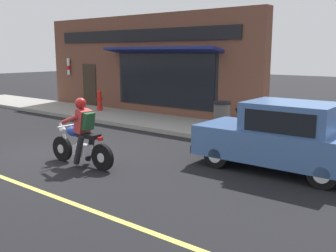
# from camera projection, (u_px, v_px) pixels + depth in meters

# --- Properties ---
(ground_plane) EXTENTS (80.00, 80.00, 0.00)m
(ground_plane) POSITION_uv_depth(u_px,v_px,m) (53.00, 155.00, 10.26)
(ground_plane) COLOR black
(sidewalk_curb) EXTENTS (2.60, 22.00, 0.14)m
(sidewalk_curb) POSITION_uv_depth(u_px,v_px,m) (117.00, 116.00, 16.09)
(sidewalk_curb) COLOR gray
(sidewalk_curb) RESTS_ON ground
(storefront_building) EXTENTS (1.25, 11.52, 4.20)m
(storefront_building) POSITION_uv_depth(u_px,v_px,m) (143.00, 65.00, 16.85)
(storefront_building) COLOR brown
(storefront_building) RESTS_ON ground
(motorcycle_with_rider) EXTENTS (0.56, 2.02, 1.62)m
(motorcycle_with_rider) POSITION_uv_depth(u_px,v_px,m) (82.00, 138.00, 9.21)
(motorcycle_with_rider) COLOR black
(motorcycle_with_rider) RESTS_ON ground
(car_hatchback) EXTENTS (1.70, 3.81, 1.57)m
(car_hatchback) POSITION_uv_depth(u_px,v_px,m) (282.00, 137.00, 8.84)
(car_hatchback) COLOR black
(car_hatchback) RESTS_ON ground
(trash_bin) EXTENTS (0.56, 0.56, 0.98)m
(trash_bin) POSITION_uv_depth(u_px,v_px,m) (222.00, 117.00, 12.47)
(trash_bin) COLOR #514C47
(trash_bin) RESTS_ON sidewalk_curb
(fire_hydrant) EXTENTS (0.36, 0.24, 0.88)m
(fire_hydrant) POSITION_uv_depth(u_px,v_px,m) (100.00, 101.00, 17.21)
(fire_hydrant) COLOR red
(fire_hydrant) RESTS_ON sidewalk_curb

